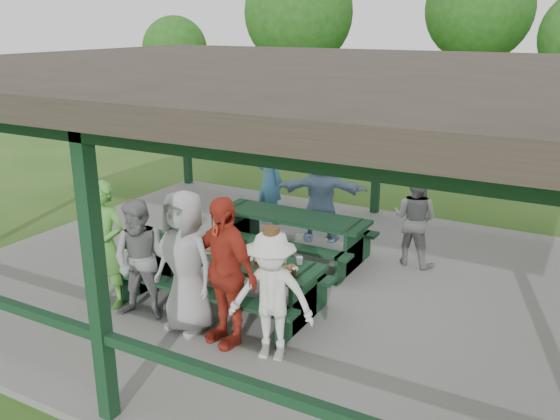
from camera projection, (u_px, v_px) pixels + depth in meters
The scene contains 19 objects.
ground at pixel (288, 284), 9.16m from camera, with size 90.00×90.00×0.00m, color #2B5219.
concrete_slab at pixel (288, 281), 9.14m from camera, with size 10.00×8.00×0.10m, color slate.
pavilion_structure at pixel (289, 75), 8.19m from camera, with size 10.60×8.60×3.24m.
picnic_table_near at pixel (223, 272), 8.16m from camera, with size 2.85×1.39×0.75m.
picnic_table_far at pixel (293, 230), 9.81m from camera, with size 2.54×1.39×0.75m.
table_setting at pixel (232, 254), 8.01m from camera, with size 2.26×0.45×0.10m.
contestant_green at pixel (105, 245), 8.03m from camera, with size 0.65×0.42×1.77m, color #56A73D.
contestant_grey_left at pixel (141, 261), 7.70m from camera, with size 0.79×0.62×1.63m, color gray.
contestant_grey_mid at pixel (186, 262), 7.38m from camera, with size 0.90×0.59×1.84m, color #9C9C9F.
contestant_red at pixel (224, 271), 7.08m from camera, with size 1.09×0.46×1.87m, color #B33020.
contestant_white_fedora at pixel (271, 296), 6.77m from camera, with size 1.12×0.80×1.62m.
spectator_lblue at pixel (321, 194), 10.48m from camera, with size 1.61×0.51×1.74m, color #7D9CC2.
spectator_blue at pixel (270, 181), 11.37m from camera, with size 0.62×0.41×1.70m, color teal.
spectator_grey at pixel (415, 219), 9.46m from camera, with size 0.75×0.58×1.54m, color gray.
pickup_truck at pixel (528, 144), 16.13m from camera, with size 2.23×4.84×1.35m, color silver.
farm_trailer at pixel (288, 134), 17.84m from camera, with size 3.64×2.23×1.27m.
tree_far_left at pixel (299, 13), 21.20m from camera, with size 3.90×3.90×6.10m.
tree_left at pixel (480, 9), 22.50m from camera, with size 4.07×4.07×6.36m.
tree_edge_left at pixel (175, 49), 24.13m from camera, with size 2.62×2.62×4.10m.
Camera 1 is at (3.94, -7.39, 3.89)m, focal length 38.00 mm.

